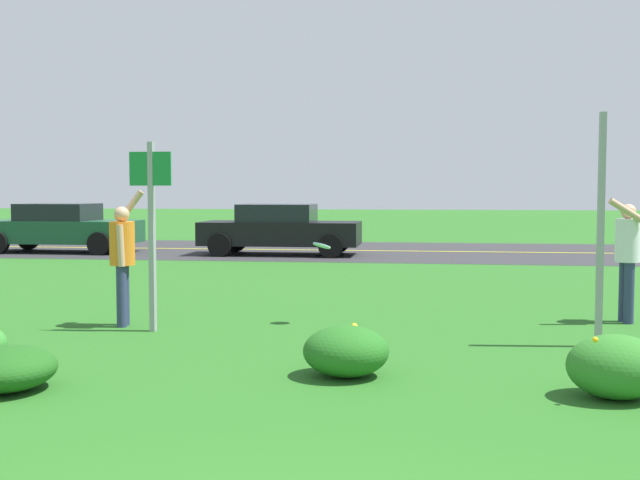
% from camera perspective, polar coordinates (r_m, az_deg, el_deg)
% --- Properties ---
extents(ground_plane, '(120.00, 120.00, 0.00)m').
position_cam_1_polar(ground_plane, '(13.67, 4.73, -4.22)').
color(ground_plane, '#26601E').
extents(highway_strip, '(120.00, 7.95, 0.01)m').
position_cam_1_polar(highway_strip, '(24.09, 6.17, -0.80)').
color(highway_strip, '#2D2D30').
rests_on(highway_strip, ground).
extents(highway_center_stripe, '(120.00, 0.16, 0.00)m').
position_cam_1_polar(highway_center_stripe, '(24.09, 6.17, -0.79)').
color(highway_center_stripe, yellow).
rests_on(highway_center_stripe, ground).
extents(daylily_clump_front_left, '(0.86, 0.83, 0.51)m').
position_cam_1_polar(daylily_clump_front_left, '(8.00, 1.88, -7.99)').
color(daylily_clump_front_left, '#23661E').
rests_on(daylily_clump_front_left, ground).
extents(daylily_clump_mid_right, '(0.90, 0.98, 0.44)m').
position_cam_1_polar(daylily_clump_mid_right, '(8.01, -21.62, -8.59)').
color(daylily_clump_mid_right, '#1E5619').
rests_on(daylily_clump_mid_right, ground).
extents(daylily_clump_front_right, '(0.87, 0.75, 0.60)m').
position_cam_1_polar(daylily_clump_front_right, '(7.64, 20.51, -8.53)').
color(daylily_clump_front_right, '#2D7526').
rests_on(daylily_clump_front_right, ground).
extents(sign_post_near_path, '(0.56, 0.10, 2.49)m').
position_cam_1_polar(sign_post_near_path, '(10.60, -12.02, 1.64)').
color(sign_post_near_path, '#93969B').
rests_on(sign_post_near_path, ground).
extents(sign_post_by_roadside, '(0.07, 0.10, 2.77)m').
position_cam_1_polar(sign_post_by_roadside, '(9.91, 19.53, 0.65)').
color(sign_post_by_roadside, '#93969B').
rests_on(sign_post_by_roadside, ground).
extents(person_thrower_orange_shirt, '(0.42, 0.53, 1.87)m').
position_cam_1_polar(person_thrower_orange_shirt, '(11.14, -14.01, -1.00)').
color(person_thrower_orange_shirt, orange).
rests_on(person_thrower_orange_shirt, ground).
extents(person_catcher_white_shirt, '(0.54, 0.55, 1.76)m').
position_cam_1_polar(person_catcher_white_shirt, '(11.88, 21.21, -0.77)').
color(person_catcher_white_shirt, silver).
rests_on(person_catcher_white_shirt, ground).
extents(frisbee_pale_blue, '(0.26, 0.25, 0.14)m').
position_cam_1_polar(frisbee_pale_blue, '(10.99, 0.13, -0.41)').
color(frisbee_pale_blue, '#ADD6E5').
extents(car_dark_green_leftmost, '(4.50, 2.00, 1.45)m').
position_cam_1_polar(car_dark_green_leftmost, '(24.78, -18.12, 0.86)').
color(car_dark_green_leftmost, '#194C2D').
rests_on(car_dark_green_leftmost, ground).
extents(car_black_center_left, '(4.50, 2.00, 1.45)m').
position_cam_1_polar(car_black_center_left, '(22.65, -2.90, 0.80)').
color(car_black_center_left, black).
rests_on(car_black_center_left, ground).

